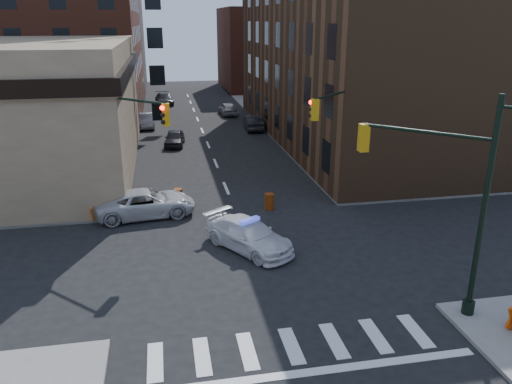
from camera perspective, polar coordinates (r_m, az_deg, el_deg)
name	(u,v)px	position (r m, az deg, el deg)	size (l,w,h in m)	color
ground	(254,256)	(23.24, -0.19, -7.37)	(140.00, 140.00, 0.00)	black
sidewalk_ne	(398,114)	(60.45, 15.94, 8.62)	(34.00, 54.50, 0.15)	gray
apartment_block	(14,3)	(62.22, -25.89, 18.87)	(25.00, 25.00, 24.00)	#5E2C1D
commercial_row_ne	(352,60)	(46.23, 10.95, 14.64)	(14.00, 34.00, 14.00)	#523621
filler_nw	(75,36)	(83.37, -20.01, 16.44)	(20.00, 18.00, 16.00)	brown
filler_ne	(274,49)	(80.55, 2.12, 16.04)	(16.00, 16.00, 12.00)	#5E2C1D
signal_pole_se	(452,193)	(18.78, 21.52, -0.10)	(5.40, 5.27, 8.00)	black
signal_pole_nw	(123,144)	(26.55, -14.95, 5.36)	(3.58, 3.67, 8.00)	black
signal_pole_ne	(340,134)	(28.19, 9.58, 6.52)	(3.67, 3.58, 8.00)	black
tree_ne_near	(282,96)	(48.29, 2.95, 10.94)	(3.00, 3.00, 4.85)	black
tree_ne_far	(265,85)	(56.03, 0.99, 12.10)	(3.00, 3.00, 4.85)	black
police_car	(249,235)	(23.66, -0.83, -4.95)	(1.99, 4.89, 1.42)	white
pickup	(146,203)	(28.22, -12.46, -1.25)	(2.50, 5.42, 1.51)	#B9B9BD
parked_car_wnear	(174,138)	(43.82, -9.30, 6.10)	(1.57, 3.90, 1.33)	black
parked_car_wfar	(147,121)	(51.96, -12.37, 7.98)	(1.47, 4.22, 1.39)	#92939A
parked_car_wdeep	(164,99)	(65.97, -10.45, 10.43)	(2.00, 4.92, 1.43)	black
parked_car_enear	(253,122)	(49.64, -0.32, 7.96)	(1.55, 4.44, 1.46)	black
parked_car_efar	(228,109)	(57.70, -3.24, 9.49)	(1.69, 4.20, 1.43)	gray
pedestrian_a	(54,186)	(32.04, -22.09, 0.68)	(0.61, 0.40, 1.68)	black
pedestrian_b	(25,195)	(31.02, -24.89, -0.36)	(0.79, 0.61, 1.62)	black
pedestrian_c	(4,205)	(29.36, -26.88, -1.36)	(1.14, 0.48, 1.95)	#1E202D
barrel_road	(269,201)	(28.64, 1.54, -1.08)	(0.53, 0.53, 0.94)	#C55409
barrel_bank	(178,196)	(29.88, -8.88, -0.48)	(0.51, 0.51, 0.91)	#CB4709
barricade_nw_a	(99,211)	(28.19, -17.46, -2.11)	(1.14, 0.57, 0.85)	#DD620A
barricade_nw_b	(60,203)	(29.93, -21.45, -1.21)	(1.31, 0.65, 0.98)	#CF3E09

